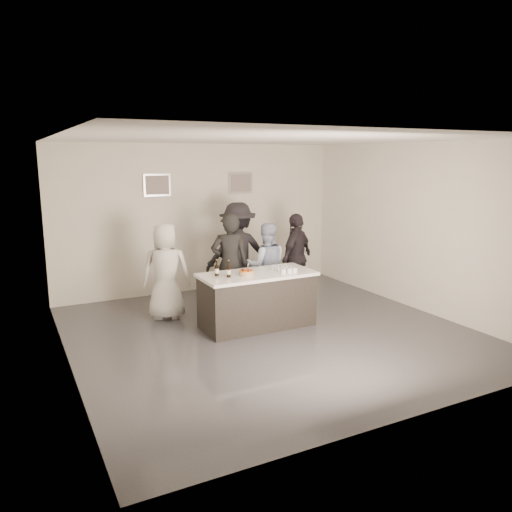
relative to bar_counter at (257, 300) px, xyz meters
name	(u,v)px	position (x,y,z in m)	size (l,w,h in m)	color
floor	(270,332)	(0.05, -0.36, -0.45)	(6.00, 6.00, 0.00)	#3D3D42
ceiling	(271,139)	(0.05, -0.36, 2.55)	(6.00, 6.00, 0.00)	white
wall_back	(201,218)	(0.05, 2.64, 1.05)	(6.00, 0.04, 3.00)	silver
wall_front	(414,283)	(0.05, -3.36, 1.05)	(6.00, 0.04, 3.00)	silver
wall_left	(63,257)	(-2.95, -0.36, 1.05)	(0.04, 6.00, 3.00)	silver
wall_right	(417,227)	(3.05, -0.36, 1.05)	(0.04, 6.00, 3.00)	silver
picture_left	(157,185)	(-0.85, 2.61, 1.75)	(0.54, 0.04, 0.44)	#B2B2B7
picture_right	(241,183)	(0.95, 2.61, 1.75)	(0.54, 0.04, 0.44)	#B2B2B7
bar_counter	(257,300)	(0.00, 0.00, 0.00)	(1.86, 0.86, 0.90)	white
cake	(246,273)	(-0.24, -0.09, 0.49)	(0.23, 0.23, 0.07)	orange
beer_bottle_a	(217,268)	(-0.66, 0.10, 0.58)	(0.07, 0.07, 0.26)	black
beer_bottle_b	(229,269)	(-0.53, -0.06, 0.58)	(0.07, 0.07, 0.26)	black
tumbler_cluster	(284,269)	(0.46, -0.08, 0.49)	(0.30, 0.40, 0.08)	orange
candles	(247,280)	(-0.36, -0.34, 0.45)	(0.24, 0.08, 0.01)	pink
person_main_black	(230,265)	(-0.13, 0.78, 0.45)	(0.66, 0.43, 1.80)	black
person_main_blue	(266,266)	(0.63, 0.85, 0.34)	(0.77, 0.60, 1.58)	#A3B6D5
person_guest_left	(166,271)	(-1.19, 1.09, 0.38)	(0.81, 0.53, 1.66)	silver
person_guest_right	(296,257)	(1.38, 1.03, 0.40)	(0.99, 0.41, 1.69)	black
person_guest_back	(238,252)	(0.35, 1.49, 0.50)	(1.23, 0.71, 1.90)	black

